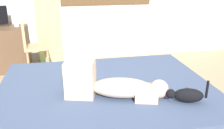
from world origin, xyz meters
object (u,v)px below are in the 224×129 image
Objects in this scene: desk at (0,49)px; chair_by_desk at (31,45)px; bed at (106,108)px; person_lying at (111,84)px; cup at (16,24)px; cat at (186,95)px.

desk is 1.05× the size of chair_by_desk.
person_lying is at bearing -87.48° from bed.
chair_by_desk is at bearing 117.91° from bed.
person_lying is 2.58m from cup.
cat is (0.63, -0.25, -0.05)m from person_lying.
cup is 0.10× the size of chair_by_desk.
person_lying reaches higher than desk.
bed is 2.35× the size of person_lying.
bed is at bearing -60.80° from cup.
desk is at bearing 123.32° from person_lying.
person_lying is 2.68× the size of cat.
bed is at bearing -54.14° from desk.
cat is 3.12m from cup.
desk reaches higher than cat.
desk is 0.52m from cup.
person_lying is 2.71m from desk.
chair_by_desk is (0.56, -0.31, 0.14)m from desk.
person_lying is 1.04× the size of desk.
chair_by_desk reaches higher than bed.
cup reaches higher than bed.
cat is (0.64, -0.46, 0.32)m from bed.
person_lying is at bearing -56.68° from desk.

